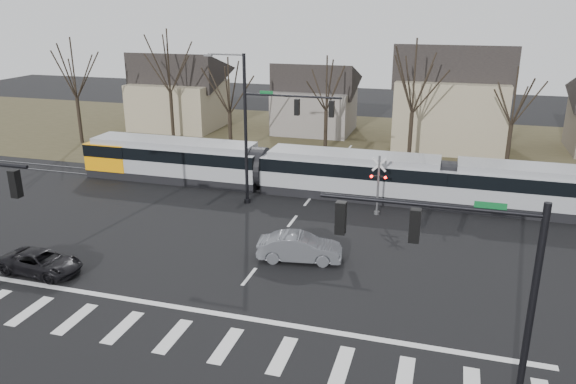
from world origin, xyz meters
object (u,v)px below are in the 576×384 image
(suv, at_px, (41,262))
(rail_crossing_signal, at_px, (378,187))
(sedan, at_px, (300,247))
(tram, at_px, (350,173))

(suv, height_order, rail_crossing_signal, rail_crossing_signal)
(sedan, bearing_deg, suv, 103.67)
(tram, xyz_separation_m, sedan, (-0.61, -11.40, -0.98))
(tram, height_order, rail_crossing_signal, rail_crossing_signal)
(suv, bearing_deg, rail_crossing_signal, -45.55)
(tram, height_order, suv, tram)
(tram, distance_m, suv, 21.14)
(tram, distance_m, sedan, 11.46)
(tram, relative_size, rail_crossing_signal, 10.49)
(tram, relative_size, sedan, 8.84)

